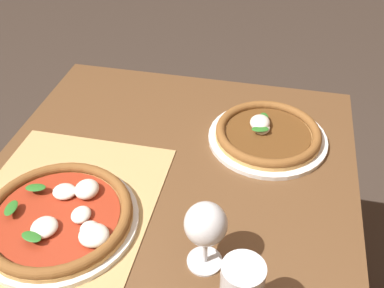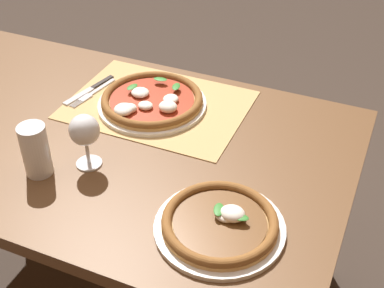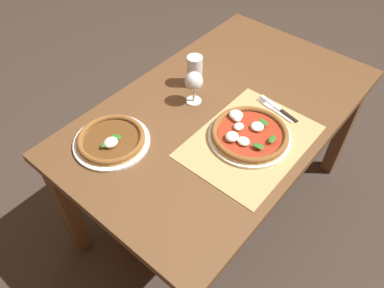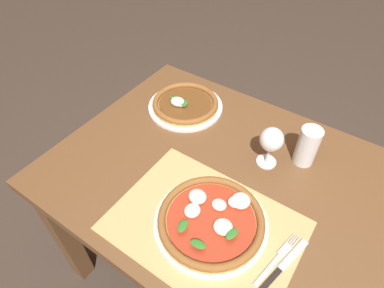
{
  "view_description": "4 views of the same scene",
  "coord_description": "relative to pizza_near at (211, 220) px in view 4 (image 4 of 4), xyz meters",
  "views": [
    {
      "loc": [
        0.48,
        0.22,
        1.47
      ],
      "look_at": [
        -0.29,
        0.05,
        0.83
      ],
      "focal_mm": 42.0,
      "sensor_mm": 36.0,
      "label": 1
    },
    {
      "loc": [
        -0.74,
        1.04,
        1.65
      ],
      "look_at": [
        -0.3,
        0.03,
        0.82
      ],
      "focal_mm": 50.0,
      "sensor_mm": 36.0,
      "label": 2
    },
    {
      "loc": [
        -1.03,
        -0.69,
        1.85
      ],
      "look_at": [
        -0.28,
        -0.06,
        0.78
      ],
      "focal_mm": 35.0,
      "sensor_mm": 36.0,
      "label": 3
    },
    {
      "loc": [
        0.16,
        -0.63,
        1.59
      ],
      "look_at": [
        -0.28,
        0.01,
        0.8
      ],
      "focal_mm": 30.0,
      "sensor_mm": 36.0,
      "label": 4
    }
  ],
  "objects": [
    {
      "name": "wine_glass",
      "position": [
        0.03,
        0.32,
        0.08
      ],
      "size": [
        0.08,
        0.08,
        0.16
      ],
      "color": "silver",
      "rests_on": "dining_table"
    },
    {
      "name": "pizza_near",
      "position": [
        0.0,
        0.0,
        0.0
      ],
      "size": [
        0.34,
        0.34,
        0.05
      ],
      "color": "silver",
      "rests_on": "paper_placemat"
    },
    {
      "name": "fork",
      "position": [
        0.21,
        0.01,
        -0.02
      ],
      "size": [
        0.05,
        0.2,
        0.0
      ],
      "color": "#B7B7BC",
      "rests_on": "paper_placemat"
    },
    {
      "name": "paper_placemat",
      "position": [
        -0.01,
        -0.02,
        -0.02
      ],
      "size": [
        0.54,
        0.4,
        0.0
      ],
      "primitive_type": "cube",
      "color": "tan",
      "rests_on": "dining_table"
    },
    {
      "name": "dining_table",
      "position": [
        0.08,
        0.19,
        -0.12
      ],
      "size": [
        1.45,
        0.88,
        0.74
      ],
      "color": "brown",
      "rests_on": "ground"
    },
    {
      "name": "pizza_far",
      "position": [
        -0.38,
        0.4,
        -0.0
      ],
      "size": [
        0.31,
        0.31,
        0.05
      ],
      "color": "silver",
      "rests_on": "dining_table"
    },
    {
      "name": "ground_plane",
      "position": [
        0.08,
        0.19,
        -0.76
      ],
      "size": [
        24.0,
        24.0,
        0.0
      ],
      "primitive_type": "plane",
      "color": "#382D26"
    },
    {
      "name": "pint_glass",
      "position": [
        0.13,
        0.4,
        0.05
      ],
      "size": [
        0.07,
        0.07,
        0.15
      ],
      "color": "silver",
      "rests_on": "dining_table"
    },
    {
      "name": "knife",
      "position": [
        0.23,
        -0.0,
        -0.02
      ],
      "size": [
        0.06,
        0.21,
        0.01
      ],
      "color": "black",
      "rests_on": "paper_placemat"
    }
  ]
}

